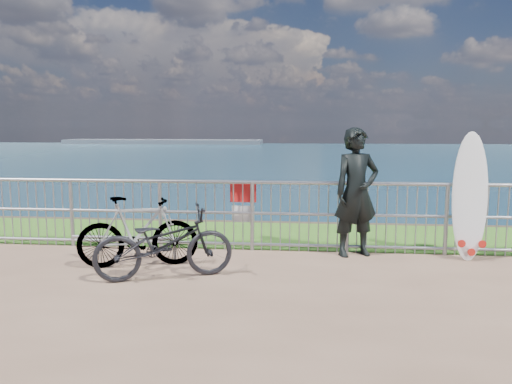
# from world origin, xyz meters

# --- Properties ---
(grass_strip) EXTENTS (120.00, 120.00, 0.00)m
(grass_strip) POSITION_xyz_m (0.00, 2.70, 0.01)
(grass_strip) COLOR #356F1E
(grass_strip) RESTS_ON ground
(seascape) EXTENTS (260.00, 260.00, 5.00)m
(seascape) POSITION_xyz_m (-43.75, 147.49, -4.03)
(seascape) COLOR brown
(seascape) RESTS_ON ground
(railing) EXTENTS (10.06, 0.10, 1.13)m
(railing) POSITION_xyz_m (0.01, 1.60, 0.58)
(railing) COLOR #96999F
(railing) RESTS_ON ground
(surfer) EXTENTS (0.84, 0.70, 1.96)m
(surfer) POSITION_xyz_m (1.11, 1.45, 0.98)
(surfer) COLOR black
(surfer) RESTS_ON ground
(surfboard) EXTENTS (0.59, 0.54, 1.92)m
(surfboard) POSITION_xyz_m (2.78, 1.44, 0.88)
(surfboard) COLOR silver
(surfboard) RESTS_ON ground
(bicycle_near) EXTENTS (1.91, 1.24, 0.95)m
(bicycle_near) POSITION_xyz_m (-1.49, 0.02, 0.47)
(bicycle_near) COLOR black
(bicycle_near) RESTS_ON ground
(bicycle_far) EXTENTS (1.75, 0.91, 1.01)m
(bicycle_far) POSITION_xyz_m (-2.01, 0.52, 0.51)
(bicycle_far) COLOR black
(bicycle_far) RESTS_ON ground
(bike_rack) EXTENTS (1.67, 0.05, 0.35)m
(bike_rack) POSITION_xyz_m (-2.32, 0.90, 0.29)
(bike_rack) COLOR #96999F
(bike_rack) RESTS_ON ground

